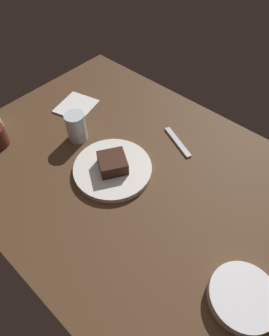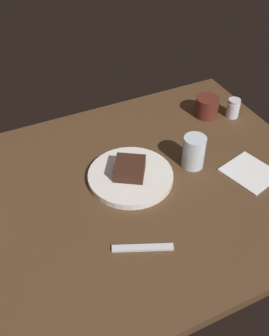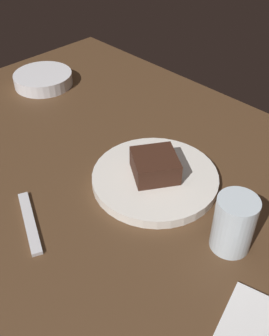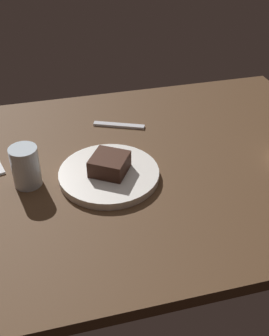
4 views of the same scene
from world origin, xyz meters
TOP-DOWN VIEW (x-y plane):
  - dining_table at (0.00, 0.00)cm, footprint 120.00×84.00cm
  - dessert_plate at (-6.39, -3.69)cm, footprint 24.52×24.52cm
  - chocolate_cake_slice at (-6.16, -3.74)cm, footprint 11.43×11.41cm
  - water_glass at (-25.64, -1.21)cm, footprint 6.64×6.64cm
  - side_bowl at (42.43, -11.05)cm, footprint 15.66×15.66cm
  - dessert_spoon at (1.45, 19.87)cm, footprint 14.50×7.56cm
  - folded_napkin at (-38.89, 9.31)cm, footprint 15.86×16.66cm

SIDE VIEW (x-z plane):
  - dining_table at x=0.00cm, z-range 0.00..3.00cm
  - folded_napkin at x=-38.89cm, z-range 3.00..3.60cm
  - dessert_spoon at x=1.45cm, z-range 3.00..3.70cm
  - dessert_plate at x=-6.39cm, z-range 3.00..4.91cm
  - side_bowl at x=42.43cm, z-range 3.00..6.33cm
  - chocolate_cake_slice at x=-6.16cm, z-range 4.91..9.18cm
  - water_glass at x=-25.64cm, z-range 3.00..13.10cm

